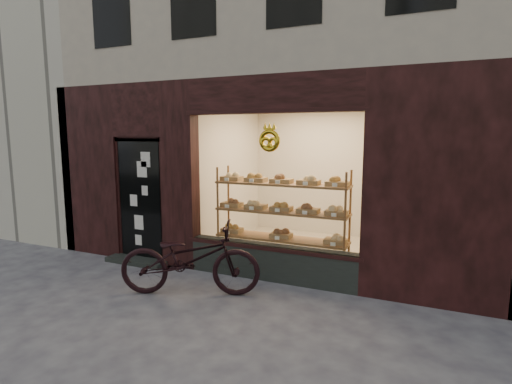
% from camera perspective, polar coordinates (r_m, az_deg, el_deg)
% --- Properties ---
extents(ground, '(90.00, 90.00, 0.00)m').
position_cam_1_polar(ground, '(4.88, -12.93, -19.33)').
color(ground, '#3C3B45').
extents(neighbor_left, '(12.00, 7.00, 9.00)m').
position_cam_1_polar(neighbor_left, '(15.33, -30.94, 15.59)').
color(neighbor_left, '#BAB6A7').
rests_on(neighbor_left, ground).
extents(display_shelf, '(2.20, 0.45, 1.70)m').
position_cam_1_polar(display_shelf, '(6.52, 3.63, -3.72)').
color(display_shelf, brown).
rests_on(display_shelf, ground).
extents(bicycle, '(2.08, 1.36, 1.03)m').
position_cam_1_polar(bicycle, '(5.74, -9.42, -9.39)').
color(bicycle, black).
rests_on(bicycle, ground).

